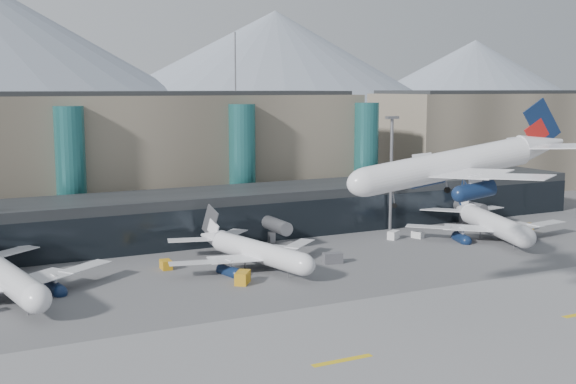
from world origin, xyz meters
The scene contains 19 objects.
ground centered at (0.00, 0.00, 0.00)m, with size 900.00×900.00×0.00m, color #515154.
runway_strip centered at (0.00, -15.00, 0.02)m, with size 400.00×40.00×0.04m, color slate.
runway_markings centered at (0.00, -15.00, 0.05)m, with size 128.00×1.00×0.02m.
concourse centered at (-0.02, 57.73, 4.97)m, with size 170.00×27.00×10.00m.
terminal_main centered at (-25.00, 90.00, 15.44)m, with size 130.00×30.00×31.00m.
terminal_east centered at (95.00, 90.00, 15.44)m, with size 70.00×30.00×31.00m.
teal_towers centered at (-14.99, 74.01, 14.01)m, with size 116.40×19.40×46.00m.
mountain_ridge centered at (15.97, 380.00, 45.74)m, with size 910.00×400.00×110.00m.
lightmast_mid centered at (30.00, 48.00, 14.42)m, with size 3.00×1.20×25.60m.
hero_jet centered at (6.32, -5.11, 22.41)m, with size 35.75×35.44×11.56m.
jet_parked_left centered at (-53.15, 32.13, 4.53)m, with size 36.67×37.12×11.99m.
jet_parked_mid centered at (-11.80, 32.34, 4.13)m, with size 32.98×33.97×10.92m.
jet_parked_right centered at (44.25, 32.47, 4.63)m, with size 36.24×38.15×12.25m.
veh_b centered at (-25.75, 36.26, 0.81)m, with size 2.81×1.73×1.62m, color #BF8616.
veh_c centered at (2.82, 26.79, 0.97)m, with size 3.49×1.84×1.94m, color #4E4E53.
veh_d centered at (25.08, 39.51, 0.87)m, with size 3.06×1.64×1.75m, color silver.
veh_e centered at (57.88, 34.45, 0.73)m, with size 2.59×1.47×1.47m, color #BF8616.
veh_g centered at (30.27, 38.05, 0.71)m, with size 2.45×1.43×1.43m, color silver.
veh_h centered at (-17.35, 21.36, 1.01)m, with size 3.65×1.92×2.02m, color #BF8616.
Camera 1 is at (-61.93, -84.74, 31.88)m, focal length 45.00 mm.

